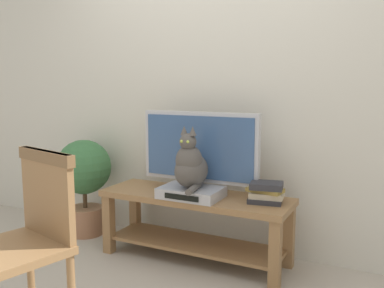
{
  "coord_description": "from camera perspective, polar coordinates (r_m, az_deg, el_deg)",
  "views": [
    {
      "loc": [
        1.29,
        -2.14,
        1.28
      ],
      "look_at": [
        -0.01,
        0.47,
        0.86
      ],
      "focal_mm": 39.65,
      "sensor_mm": 36.0,
      "label": 1
    }
  ],
  "objects": [
    {
      "name": "potted_plant",
      "position": [
        3.7,
        -14.31,
        -4.33
      ],
      "size": [
        0.46,
        0.46,
        0.81
      ],
      "color": "#9E6B4C",
      "rests_on": "ground"
    },
    {
      "name": "tv_stand",
      "position": [
        3.11,
        0.42,
        -9.46
      ],
      "size": [
        1.39,
        0.45,
        0.49
      ],
      "color": "olive",
      "rests_on": "ground"
    },
    {
      "name": "tv",
      "position": [
        3.07,
        1.05,
        -0.87
      ],
      "size": [
        0.89,
        0.2,
        0.59
      ],
      "color": "#B7B7BC",
      "rests_on": "tv_stand"
    },
    {
      "name": "cat",
      "position": [
        2.92,
        -0.15,
        -2.91
      ],
      "size": [
        0.21,
        0.37,
        0.43
      ],
      "color": "#514C47",
      "rests_on": "media_box"
    },
    {
      "name": "wooden_chair",
      "position": [
        2.28,
        -21.41,
        -10.95
      ],
      "size": [
        0.56,
        0.57,
        0.95
      ],
      "color": "olive",
      "rests_on": "ground"
    },
    {
      "name": "media_box",
      "position": [
        2.97,
        -0.03,
        -6.52
      ],
      "size": [
        0.42,
        0.3,
        0.07
      ],
      "color": "#ADADB2",
      "rests_on": "tv_stand"
    },
    {
      "name": "book_stack",
      "position": [
        2.88,
        9.93,
        -6.43
      ],
      "size": [
        0.25,
        0.22,
        0.14
      ],
      "color": "#2D2D33",
      "rests_on": "tv_stand"
    },
    {
      "name": "back_wall",
      "position": [
        3.31,
        3.69,
        10.23
      ],
      "size": [
        7.0,
        0.12,
        2.8
      ],
      "primitive_type": "cube",
      "color": "beige",
      "rests_on": "ground"
    }
  ]
}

